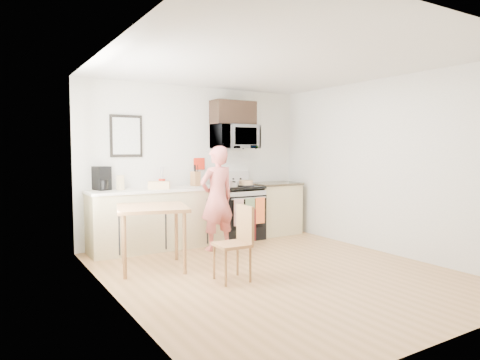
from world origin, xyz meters
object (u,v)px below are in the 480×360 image
dining_table (152,213)px  chair (241,232)px  cake (246,183)px  range (238,214)px  person (217,198)px  microwave (234,137)px

dining_table → chair: size_ratio=1.05×
chair → cake: 2.26m
range → cake: 0.56m
person → cake: bearing=-159.8°
dining_table → microwave: bearing=30.5°
range → chair: range is taller
person → dining_table: bearing=16.6°
range → dining_table: size_ratio=1.25×
range → cake: bearing=-65.2°
range → chair: bearing=-120.2°
chair → person: bearing=75.5°
range → dining_table: bearing=-151.8°
dining_table → cake: size_ratio=3.25×
microwave → chair: bearing=-118.9°
range → person: 0.94m
range → dining_table: range is taller
person → cake: size_ratio=5.60×
cake → dining_table: bearing=-156.4°
person → chair: size_ratio=1.81×
range → person: person is taller
range → chair: size_ratio=1.31×
cake → range: bearing=114.8°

